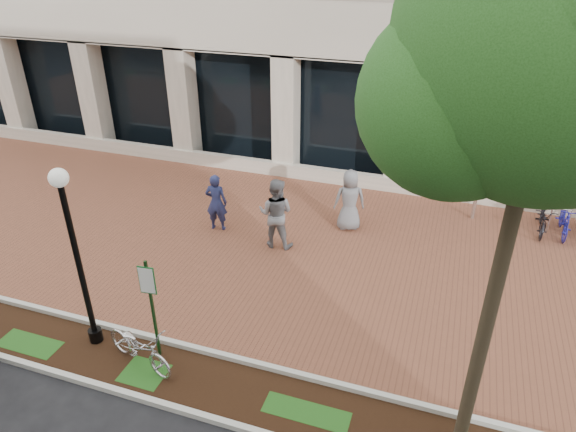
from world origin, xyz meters
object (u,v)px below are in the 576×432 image
(pedestrian_right, at_px, (350,200))
(lamppost, at_px, (76,251))
(locked_bicycle, at_px, (139,347))
(pedestrian_mid, at_px, (276,213))
(bollard, at_px, (475,203))
(street_tree, at_px, (554,66))
(pedestrian_left, at_px, (216,202))
(parking_sign, at_px, (150,298))

(pedestrian_right, bearing_deg, lamppost, 38.87)
(locked_bicycle, height_order, pedestrian_mid, pedestrian_mid)
(bollard, bearing_deg, street_tree, -89.87)
(locked_bicycle, xyz_separation_m, bollard, (6.20, 8.56, 0.05))
(pedestrian_left, bearing_deg, pedestrian_mid, 163.20)
(locked_bicycle, xyz_separation_m, pedestrian_left, (-0.93, 5.49, 0.40))
(pedestrian_mid, relative_size, pedestrian_right, 1.09)
(lamppost, height_order, pedestrian_right, lamppost)
(parking_sign, height_order, pedestrian_left, parking_sign)
(bollard, bearing_deg, pedestrian_left, -156.69)
(lamppost, relative_size, street_tree, 0.48)
(pedestrian_left, distance_m, pedestrian_right, 3.86)
(lamppost, distance_m, locked_bicycle, 2.26)
(locked_bicycle, relative_size, bollard, 1.75)
(lamppost, distance_m, street_tree, 8.57)
(lamppost, bearing_deg, pedestrian_mid, 64.53)
(parking_sign, relative_size, bollard, 2.29)
(street_tree, bearing_deg, bollard, 90.13)
(bollard, bearing_deg, pedestrian_right, -152.80)
(street_tree, height_order, bollard, street_tree)
(locked_bicycle, distance_m, pedestrian_mid, 5.31)
(pedestrian_right, bearing_deg, locked_bicycle, 48.92)
(lamppost, bearing_deg, pedestrian_right, 58.12)
(lamppost, distance_m, pedestrian_left, 5.40)
(locked_bicycle, xyz_separation_m, pedestrian_mid, (1.01, 5.18, 0.54))
(pedestrian_mid, bearing_deg, locked_bicycle, 75.74)
(pedestrian_mid, distance_m, bollard, 6.21)
(parking_sign, distance_m, lamppost, 1.70)
(locked_bicycle, bearing_deg, lamppost, 94.28)
(bollard, bearing_deg, pedestrian_mid, -146.95)
(parking_sign, bearing_deg, pedestrian_left, 96.45)
(parking_sign, xyz_separation_m, locked_bicycle, (-0.19, -0.34, -1.02))
(pedestrian_left, relative_size, pedestrian_right, 0.94)
(lamppost, xyz_separation_m, pedestrian_right, (4.03, 6.48, -1.35))
(lamppost, bearing_deg, locked_bicycle, -12.31)
(street_tree, distance_m, bollard, 10.20)
(pedestrian_right, xyz_separation_m, bollard, (3.49, 1.79, -0.41))
(locked_bicycle, height_order, pedestrian_right, pedestrian_right)
(pedestrian_left, relative_size, pedestrian_mid, 0.86)
(street_tree, distance_m, pedestrian_mid, 8.98)
(parking_sign, relative_size, street_tree, 0.28)
(pedestrian_left, bearing_deg, pedestrian_right, -168.57)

